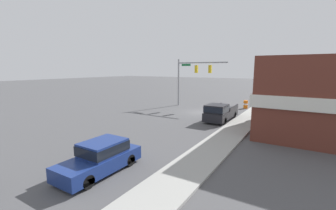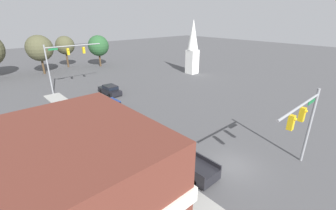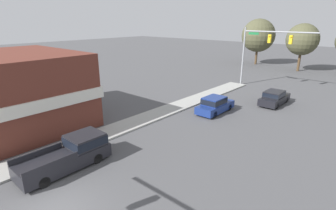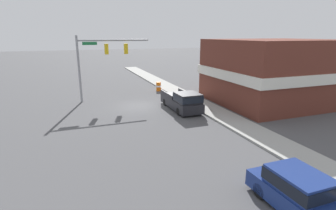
% 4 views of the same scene
% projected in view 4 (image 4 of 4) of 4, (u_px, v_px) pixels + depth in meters
% --- Properties ---
extents(ground_plane, '(200.00, 200.00, 0.00)m').
position_uv_depth(ground_plane, '(140.00, 106.00, 25.33)').
color(ground_plane, '#4C4C4F').
extents(sidewalk_curb, '(2.40, 60.00, 0.14)m').
position_uv_depth(sidewalk_curb, '(193.00, 100.00, 27.24)').
color(sidewalk_curb, '#9E9E99').
rests_on(sidewalk_curb, ground).
extents(near_signal_assembly, '(7.28, 0.49, 6.63)m').
position_uv_depth(near_signal_assembly, '(102.00, 54.00, 26.38)').
color(near_signal_assembly, gray).
rests_on(near_signal_assembly, ground).
extents(car_lead, '(1.82, 4.58, 1.62)m').
position_uv_depth(car_lead, '(301.00, 193.00, 9.99)').
color(car_lead, black).
rests_on(car_lead, ground).
extents(pickup_truck_parked, '(2.02, 5.56, 1.81)m').
position_uv_depth(pickup_truck_parked, '(183.00, 101.00, 23.63)').
color(pickup_truck_parked, black).
rests_on(pickup_truck_parked, ground).
extents(construction_barrel, '(0.58, 0.58, 1.08)m').
position_uv_depth(construction_barrel, '(159.00, 87.00, 31.92)').
color(construction_barrel, orange).
rests_on(construction_barrel, ground).
extents(corner_brick_building, '(11.58, 10.50, 6.23)m').
position_uv_depth(corner_brick_building, '(273.00, 72.00, 26.19)').
color(corner_brick_building, brown).
rests_on(corner_brick_building, ground).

